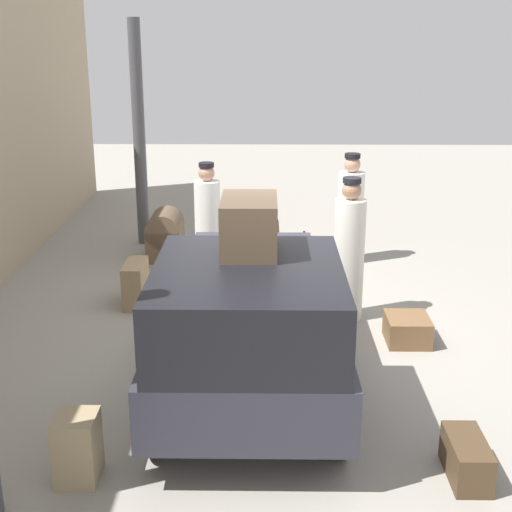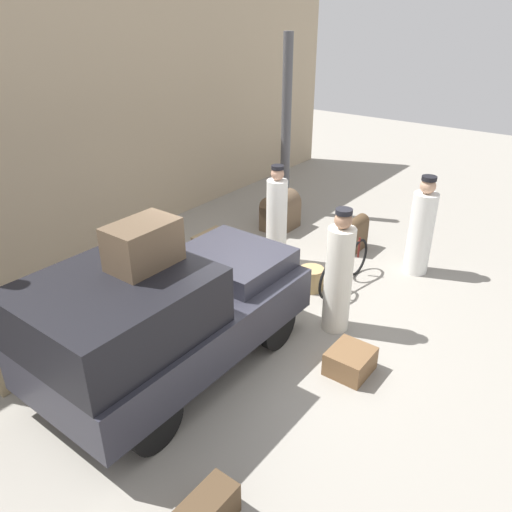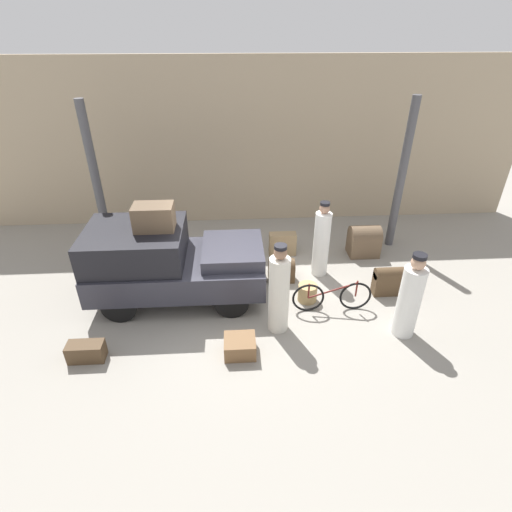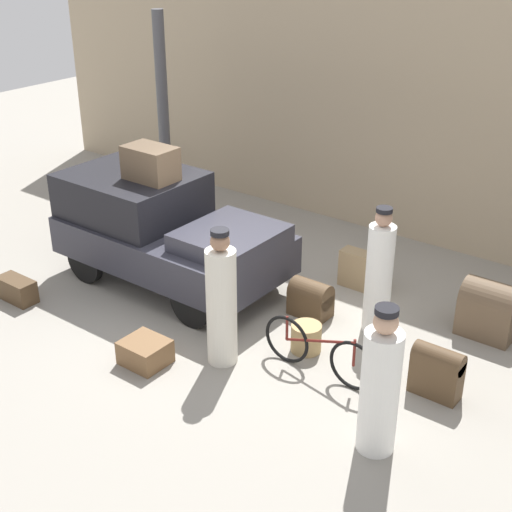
% 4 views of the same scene
% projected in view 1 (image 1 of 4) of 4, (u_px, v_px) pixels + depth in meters
% --- Properties ---
extents(ground_plane, '(30.00, 30.00, 0.00)m').
position_uv_depth(ground_plane, '(272.00, 334.00, 8.83)').
color(ground_plane, gray).
extents(canopy_pillar_right, '(0.21, 0.21, 3.78)m').
position_uv_depth(canopy_pillar_right, '(139.00, 135.00, 12.01)').
color(canopy_pillar_right, '#4C4C51').
rests_on(canopy_pillar_right, ground).
extents(truck, '(3.58, 1.80, 1.64)m').
position_uv_depth(truck, '(250.00, 319.00, 7.00)').
color(truck, black).
rests_on(truck, ground).
extents(bicycle, '(1.64, 0.04, 0.70)m').
position_uv_depth(bicycle, '(305.00, 264.00, 10.35)').
color(bicycle, black).
rests_on(bicycle, ground).
extents(wicker_basket, '(0.41, 0.41, 0.38)m').
position_uv_depth(wicker_basket, '(280.00, 284.00, 9.99)').
color(wicker_basket, tan).
rests_on(wicker_basket, ground).
extents(conductor_in_dark_uniform, '(0.42, 0.42, 1.75)m').
position_uv_depth(conductor_in_dark_uniform, '(350.00, 213.00, 11.37)').
color(conductor_in_dark_uniform, white).
rests_on(conductor_in_dark_uniform, ground).
extents(porter_with_bicycle, '(0.39, 0.39, 1.86)m').
position_uv_depth(porter_with_bicycle, '(349.00, 255.00, 9.08)').
color(porter_with_bicycle, silver).
rests_on(porter_with_bicycle, ground).
extents(porter_lifting_near_truck, '(0.37, 0.37, 1.82)m').
position_uv_depth(porter_lifting_near_truck, '(208.00, 230.00, 10.24)').
color(porter_lifting_near_truck, white).
rests_on(porter_lifting_near_truck, ground).
extents(suitcase_small_leather, '(0.60, 0.27, 0.66)m').
position_uv_depth(suitcase_small_leather, '(271.00, 237.00, 11.63)').
color(suitcase_small_leather, '#4C3823').
rests_on(suitcase_small_leather, ground).
extents(trunk_wicker_pale, '(0.64, 0.31, 0.35)m').
position_uv_depth(trunk_wicker_pale, '(466.00, 459.00, 5.97)').
color(trunk_wicker_pale, '#4C3823').
rests_on(trunk_wicker_pale, ground).
extents(trunk_umber_medium, '(0.68, 0.27, 0.59)m').
position_uv_depth(trunk_umber_medium, '(136.00, 284.00, 9.70)').
color(trunk_umber_medium, '#937A56').
rests_on(trunk_umber_medium, ground).
extents(trunk_barrel_dark, '(0.59, 0.38, 0.54)m').
position_uv_depth(trunk_barrel_dark, '(221.00, 290.00, 9.53)').
color(trunk_barrel_dark, '#4C3823').
rests_on(trunk_barrel_dark, ground).
extents(suitcase_tan_flat, '(0.38, 0.35, 0.59)m').
position_uv_depth(suitcase_tan_flat, '(77.00, 448.00, 5.91)').
color(suitcase_tan_flat, '#9E8966').
rests_on(suitcase_tan_flat, ground).
extents(trunk_large_brown, '(0.75, 0.55, 0.80)m').
position_uv_depth(trunk_large_brown, '(165.00, 235.00, 11.63)').
color(trunk_large_brown, brown).
rests_on(trunk_large_brown, ground).
extents(suitcase_black_upright, '(0.57, 0.51, 0.32)m').
position_uv_depth(suitcase_black_upright, '(407.00, 329.00, 8.56)').
color(suitcase_black_upright, brown).
rests_on(suitcase_black_upright, ground).
extents(trunk_on_truck_roof, '(0.78, 0.51, 0.51)m').
position_uv_depth(trunk_on_truck_roof, '(249.00, 225.00, 6.53)').
color(trunk_on_truck_roof, brown).
rests_on(trunk_on_truck_roof, truck).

